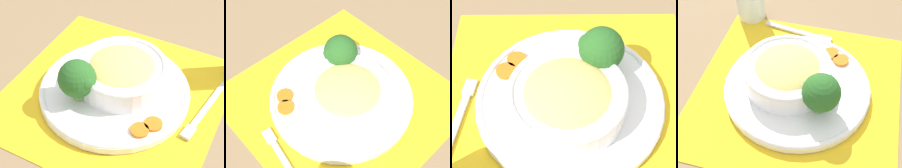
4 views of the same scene
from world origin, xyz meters
TOP-DOWN VIEW (x-y plane):
  - ground_plane at (0.00, 0.00)m, footprint 4.00×4.00m
  - placemat at (0.00, 0.00)m, footprint 0.48×0.48m
  - plate at (0.00, 0.00)m, footprint 0.32×0.32m
  - bowl at (-0.01, -0.02)m, footprint 0.19×0.19m
  - broccoli_floret at (0.06, 0.05)m, footprint 0.08×0.08m
  - carrot_slice_near at (-0.09, 0.09)m, footprint 0.04×0.04m
  - carrot_slice_middle at (-0.11, 0.07)m, footprint 0.04×0.04m
  - fork at (-0.19, -0.01)m, footprint 0.06×0.18m

SIDE VIEW (x-z plane):
  - ground_plane at x=0.00m, z-range 0.00..0.00m
  - placemat at x=0.00m, z-range 0.00..0.00m
  - fork at x=-0.19m, z-range 0.00..0.01m
  - plate at x=0.00m, z-range 0.00..0.03m
  - carrot_slice_near at x=-0.09m, z-range 0.02..0.03m
  - carrot_slice_middle at x=-0.11m, z-range 0.02..0.03m
  - bowl at x=-0.01m, z-range 0.02..0.08m
  - broccoli_floret at x=0.06m, z-range 0.03..0.12m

